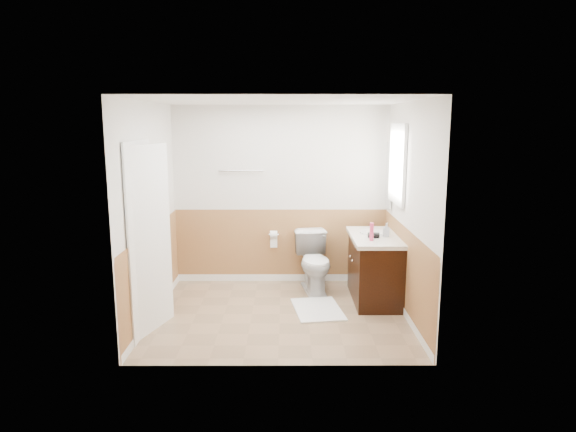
{
  "coord_description": "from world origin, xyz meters",
  "views": [
    {
      "loc": [
        0.08,
        -5.71,
        2.26
      ],
      "look_at": [
        0.1,
        0.25,
        1.15
      ],
      "focal_mm": 31.36,
      "sensor_mm": 36.0,
      "label": 1
    }
  ],
  "objects_px": {
    "lotion_bottle": "(372,232)",
    "toilet": "(315,262)",
    "soap_dispenser": "(386,230)",
    "bath_mat": "(318,309)",
    "vanity_cabinet": "(374,270)"
  },
  "relations": [
    {
      "from": "toilet",
      "to": "soap_dispenser",
      "type": "xyz_separation_m",
      "value": [
        0.87,
        -0.43,
        0.54
      ]
    },
    {
      "from": "bath_mat",
      "to": "soap_dispenser",
      "type": "height_order",
      "value": "soap_dispenser"
    },
    {
      "from": "toilet",
      "to": "vanity_cabinet",
      "type": "bearing_deg",
      "value": -34.31
    },
    {
      "from": "lotion_bottle",
      "to": "bath_mat",
      "type": "bearing_deg",
      "value": -171.14
    },
    {
      "from": "vanity_cabinet",
      "to": "bath_mat",
      "type": "bearing_deg",
      "value": -153.18
    },
    {
      "from": "bath_mat",
      "to": "vanity_cabinet",
      "type": "height_order",
      "value": "vanity_cabinet"
    },
    {
      "from": "toilet",
      "to": "bath_mat",
      "type": "bearing_deg",
      "value": -98.37
    },
    {
      "from": "vanity_cabinet",
      "to": "soap_dispenser",
      "type": "relative_size",
      "value": 6.45
    },
    {
      "from": "soap_dispenser",
      "to": "bath_mat",
      "type": "bearing_deg",
      "value": -159.86
    },
    {
      "from": "vanity_cabinet",
      "to": "soap_dispenser",
      "type": "height_order",
      "value": "soap_dispenser"
    },
    {
      "from": "bath_mat",
      "to": "lotion_bottle",
      "type": "bearing_deg",
      "value": 8.86
    },
    {
      "from": "toilet",
      "to": "vanity_cabinet",
      "type": "distance_m",
      "value": 0.83
    },
    {
      "from": "toilet",
      "to": "lotion_bottle",
      "type": "distance_m",
      "value": 1.07
    },
    {
      "from": "bath_mat",
      "to": "vanity_cabinet",
      "type": "xyz_separation_m",
      "value": [
        0.75,
        0.38,
        0.39
      ]
    },
    {
      "from": "lotion_bottle",
      "to": "toilet",
      "type": "bearing_deg",
      "value": 135.33
    }
  ]
}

